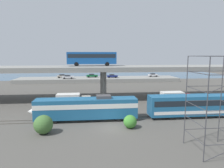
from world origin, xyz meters
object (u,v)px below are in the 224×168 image
(train_coach_lead, at_px, (205,104))
(parked_car_0, at_px, (68,77))
(train_locomotive, at_px, (81,108))
(parked_car_3, at_px, (112,76))
(scaffolding_tower, at_px, (215,101))
(service_truck_east, at_px, (73,101))
(parked_car_1, at_px, (63,76))
(parked_car_4, at_px, (92,75))
(service_truck_west, at_px, (176,98))
(transit_bus_on_overpass, at_px, (92,58))
(parked_car_2, at_px, (153,75))

(train_coach_lead, distance_m, parked_car_0, 56.28)
(train_locomotive, bearing_deg, parked_car_3, -101.62)
(scaffolding_tower, relative_size, parked_car_3, 2.47)
(train_locomotive, bearing_deg, service_truck_east, -74.92)
(train_locomotive, distance_m, train_coach_lead, 21.58)
(parked_car_0, distance_m, parked_car_1, 4.28)
(train_coach_lead, height_order, parked_car_3, train_coach_lead)
(parked_car_0, relative_size, parked_car_4, 0.98)
(parked_car_0, xyz_separation_m, parked_car_3, (17.78, 1.72, -0.00))
(service_truck_west, bearing_deg, parked_car_0, 124.01)
(service_truck_east, distance_m, parked_car_3, 43.80)
(transit_bus_on_overpass, xyz_separation_m, parked_car_2, (26.41, 34.54, -7.91))
(parked_car_2, xyz_separation_m, parked_car_3, (-18.05, -2.41, 0.00))
(parked_car_3, relative_size, parked_car_4, 0.94)
(parked_car_2, height_order, parked_car_4, same)
(train_locomotive, relative_size, parked_car_0, 3.89)
(train_coach_lead, height_order, service_truck_west, train_coach_lead)
(service_truck_west, distance_m, service_truck_east, 21.78)
(service_truck_west, bearing_deg, transit_bus_on_overpass, 150.92)
(parked_car_0, bearing_deg, parked_car_1, 126.98)
(scaffolding_tower, xyz_separation_m, parked_car_0, (-22.68, 60.78, -3.50))
(parked_car_1, xyz_separation_m, parked_car_4, (12.07, 0.81, 0.00))
(service_truck_west, bearing_deg, parked_car_3, 102.62)
(train_locomotive, relative_size, parked_car_1, 4.06)
(train_locomotive, distance_m, parked_car_4, 52.44)
(parked_car_4, bearing_deg, transit_bus_on_overpass, -90.12)
(parked_car_1, bearing_deg, parked_car_2, 1.06)
(train_locomotive, relative_size, parked_car_4, 3.83)
(service_truck_west, xyz_separation_m, service_truck_east, (-21.78, 0.00, 0.00))
(transit_bus_on_overpass, bearing_deg, parked_car_2, 52.60)
(transit_bus_on_overpass, bearing_deg, parked_car_1, 109.53)
(train_coach_lead, height_order, parked_car_4, train_coach_lead)
(parked_car_4, bearing_deg, scaffolding_tower, -78.54)
(parked_car_0, height_order, parked_car_3, same)
(scaffolding_tower, xyz_separation_m, parked_car_2, (13.15, 64.91, -3.50))
(transit_bus_on_overpass, bearing_deg, train_coach_lead, -42.06)
(parked_car_2, relative_size, parked_car_4, 0.86)
(parked_car_1, bearing_deg, service_truck_west, -55.75)
(train_locomotive, xyz_separation_m, parked_car_3, (10.26, 49.89, 0.08))
(transit_bus_on_overpass, xyz_separation_m, parked_car_3, (8.35, 32.13, -7.91))
(scaffolding_tower, bearing_deg, train_locomotive, 140.24)
(train_coach_lead, distance_m, service_truck_east, 24.99)
(train_locomotive, distance_m, parked_car_0, 48.75)
(train_coach_lead, bearing_deg, parked_car_1, -58.45)
(train_coach_lead, relative_size, scaffolding_tower, 1.87)
(train_coach_lead, relative_size, transit_bus_on_overpass, 1.68)
(transit_bus_on_overpass, bearing_deg, train_locomotive, -96.12)
(service_truck_west, distance_m, parked_car_2, 45.25)
(transit_bus_on_overpass, xyz_separation_m, service_truck_east, (-4.03, -9.87, -8.54))
(service_truck_west, bearing_deg, scaffolding_tower, -102.39)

